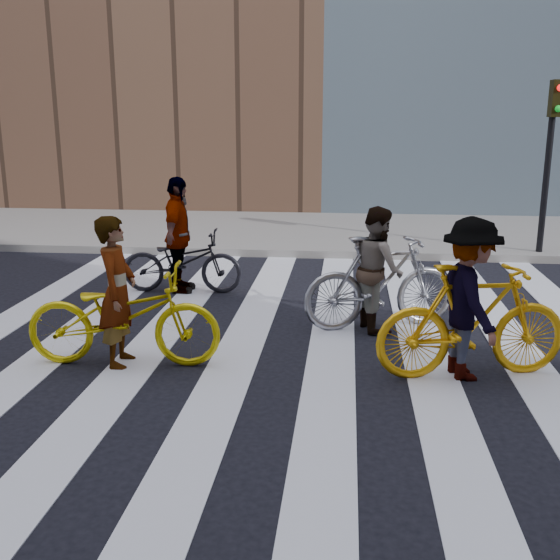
% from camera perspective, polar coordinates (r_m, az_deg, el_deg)
% --- Properties ---
extents(ground, '(100.00, 100.00, 0.00)m').
position_cam_1_polar(ground, '(7.95, 0.53, -5.91)').
color(ground, black).
rests_on(ground, ground).
extents(sidewalk_far, '(100.00, 5.00, 0.15)m').
position_cam_1_polar(sidewalk_far, '(15.18, 3.20, 4.19)').
color(sidewalk_far, gray).
rests_on(sidewalk_far, ground).
extents(zebra_crosswalk, '(8.25, 10.00, 0.01)m').
position_cam_1_polar(zebra_crosswalk, '(7.95, 0.53, -5.87)').
color(zebra_crosswalk, silver).
rests_on(zebra_crosswalk, ground).
extents(traffic_signal, '(0.22, 0.42, 3.33)m').
position_cam_1_polar(traffic_signal, '(13.28, 22.56, 11.26)').
color(traffic_signal, black).
rests_on(traffic_signal, ground).
extents(bike_yellow_left, '(2.20, 0.87, 1.14)m').
position_cam_1_polar(bike_yellow_left, '(7.47, -13.49, -3.06)').
color(bike_yellow_left, yellow).
rests_on(bike_yellow_left, ground).
extents(bike_silver_mid, '(2.13, 1.19, 1.24)m').
position_cam_1_polar(bike_silver_mid, '(8.59, 8.77, -0.21)').
color(bike_silver_mid, '#96979E').
rests_on(bike_silver_mid, ground).
extents(bike_yellow_right, '(2.15, 1.02, 1.25)m').
position_cam_1_polar(bike_yellow_right, '(7.20, 16.41, -3.46)').
color(bike_yellow_right, '#F6A90D').
rests_on(bike_yellow_right, ground).
extents(bike_dark_rear, '(1.90, 0.72, 0.99)m').
position_cam_1_polar(bike_dark_rear, '(10.36, -8.51, 1.60)').
color(bike_dark_rear, black).
rests_on(bike_dark_rear, ground).
extents(rider_left, '(0.44, 0.64, 1.69)m').
position_cam_1_polar(rider_left, '(7.41, -13.98, -1.01)').
color(rider_left, slate).
rests_on(rider_left, ground).
extents(rider_mid, '(0.82, 0.93, 1.61)m').
position_cam_1_polar(rider_mid, '(8.54, 8.48, 1.01)').
color(rider_mid, slate).
rests_on(rider_mid, ground).
extents(rider_right, '(0.87, 1.23, 1.73)m').
position_cam_1_polar(rider_right, '(7.13, 16.15, -1.61)').
color(rider_right, slate).
rests_on(rider_right, ground).
extents(rider_rear, '(0.48, 1.08, 1.81)m').
position_cam_1_polar(rider_rear, '(10.29, -8.87, 3.85)').
color(rider_rear, slate).
rests_on(rider_rear, ground).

